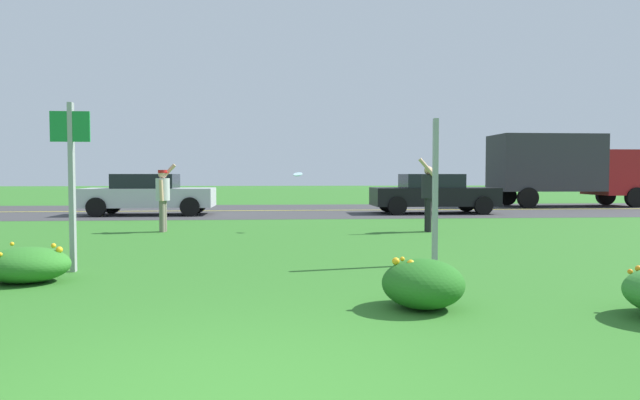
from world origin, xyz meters
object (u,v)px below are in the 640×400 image
Objects in this scene: car_silver_center_left at (149,194)px; box_truck_red at (564,166)px; person_catcher_dark_shirt at (428,192)px; frisbee_pale_blue at (298,174)px; person_thrower_red_cap_gray_shirt at (163,194)px; sign_post_near_path at (71,169)px; sign_post_by_roadside at (435,192)px; car_black_center_right at (433,193)px.

car_silver_center_left is 17.91m from box_truck_red.
person_catcher_dark_shirt reaches higher than frisbee_pale_blue.
frisbee_pale_blue is at bearing -2.42° from person_thrower_red_cap_gray_shirt.
box_truck_red reaches higher than person_catcher_dark_shirt.
sign_post_near_path is 1.07× the size of sign_post_by_roadside.
car_silver_center_left is (-5.04, 6.17, -0.69)m from frisbee_pale_blue.
sign_post_by_roadside is 9.49× the size of frisbee_pale_blue.
sign_post_near_path is 11.91m from car_silver_center_left.
box_truck_red is at bearing 29.10° from car_black_center_right.
sign_post_near_path reaches higher than car_black_center_right.
frisbee_pale_blue is 0.05× the size of car_black_center_right.
box_truck_red is at bearing 12.88° from car_silver_center_left.
car_black_center_right is at bearing 35.09° from person_thrower_red_cap_gray_shirt.
sign_post_near_path is 10.16× the size of frisbee_pale_blue.
frisbee_pale_blue is at bearing 173.51° from person_catcher_dark_shirt.
frisbee_pale_blue is (-3.23, 0.37, 0.45)m from person_catcher_dark_shirt.
sign_post_by_roadside is 12.02m from car_black_center_right.
sign_post_by_roadside is 13.51m from car_silver_center_left.
car_silver_center_left is (-1.52, 11.79, -0.76)m from sign_post_near_path.
sign_post_by_roadside is at bearing -123.91° from box_truck_red.
person_catcher_dark_shirt is 7.58× the size of frisbee_pale_blue.
sign_post_by_roadside is at bearing -104.33° from person_catcher_dark_shirt.
person_thrower_red_cap_gray_shirt is 7.01× the size of frisbee_pale_blue.
car_black_center_right is (8.58, 6.03, -0.20)m from person_thrower_red_cap_gray_shirt.
sign_post_by_roadside is (5.47, 0.24, -0.35)m from sign_post_near_path.
car_silver_center_left is 10.27m from car_black_center_right.
box_truck_red is at bearing 44.75° from sign_post_near_path.
person_catcher_dark_shirt is (6.58, -0.51, 0.04)m from person_thrower_red_cap_gray_shirt.
person_catcher_dark_shirt is 10.54m from car_silver_center_left.
car_silver_center_left is (-8.27, 6.54, -0.24)m from person_catcher_dark_shirt.
sign_post_by_roadside reaches higher than person_thrower_red_cap_gray_shirt.
box_truck_red is at bearing 48.96° from person_catcher_dark_shirt.
sign_post_by_roadside reaches higher than frisbee_pale_blue.
car_silver_center_left is at bearing 97.35° from sign_post_near_path.
car_black_center_right is (8.75, 11.79, -0.76)m from sign_post_near_path.
sign_post_near_path is 0.55× the size of car_silver_center_left.
person_catcher_dark_shirt is at bearing -131.04° from box_truck_red.
sign_post_near_path reaches higher than person_thrower_red_cap_gray_shirt.
sign_post_by_roadside is 5.73m from frisbee_pale_blue.
person_catcher_dark_shirt is at bearing 75.67° from sign_post_by_roadside.
sign_post_near_path is 6.63m from frisbee_pale_blue.
person_catcher_dark_shirt is 6.84m from car_black_center_right.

